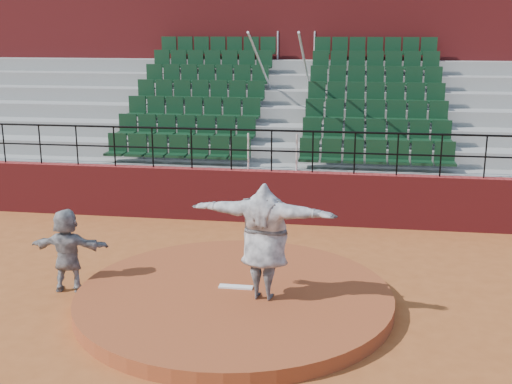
# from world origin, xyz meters

# --- Properties ---
(ground) EXTENTS (90.00, 90.00, 0.00)m
(ground) POSITION_xyz_m (0.00, 0.00, 0.00)
(ground) COLOR #9A4E22
(ground) RESTS_ON ground
(pitchers_mound) EXTENTS (5.50, 5.50, 0.25)m
(pitchers_mound) POSITION_xyz_m (0.00, 0.00, 0.12)
(pitchers_mound) COLOR brown
(pitchers_mound) RESTS_ON ground
(pitching_rubber) EXTENTS (0.60, 0.15, 0.03)m
(pitching_rubber) POSITION_xyz_m (0.00, 0.15, 0.27)
(pitching_rubber) COLOR white
(pitching_rubber) RESTS_ON pitchers_mound
(boundary_wall) EXTENTS (24.00, 0.30, 1.30)m
(boundary_wall) POSITION_xyz_m (0.00, 5.00, 0.65)
(boundary_wall) COLOR maroon
(boundary_wall) RESTS_ON ground
(wall_railing) EXTENTS (24.04, 0.05, 1.03)m
(wall_railing) POSITION_xyz_m (0.00, 5.00, 2.03)
(wall_railing) COLOR black
(wall_railing) RESTS_ON boundary_wall
(seating_deck) EXTENTS (24.00, 5.97, 4.63)m
(seating_deck) POSITION_xyz_m (0.00, 8.64, 1.45)
(seating_deck) COLOR gray
(seating_deck) RESTS_ON ground
(press_box_facade) EXTENTS (24.00, 3.00, 7.10)m
(press_box_facade) POSITION_xyz_m (0.00, 12.60, 3.55)
(press_box_facade) COLOR maroon
(press_box_facade) RESTS_ON ground
(pitcher) EXTENTS (2.53, 0.99, 2.00)m
(pitcher) POSITION_xyz_m (0.55, -0.17, 1.25)
(pitcher) COLOR black
(pitcher) RESTS_ON pitchers_mound
(fielder) EXTENTS (1.47, 0.53, 1.56)m
(fielder) POSITION_xyz_m (-3.12, 0.17, 0.78)
(fielder) COLOR black
(fielder) RESTS_ON ground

